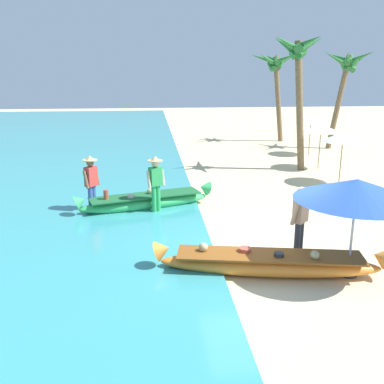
{
  "coord_description": "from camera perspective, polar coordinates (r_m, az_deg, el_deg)",
  "views": [
    {
      "loc": [
        -2.45,
        -9.15,
        4.15
      ],
      "look_at": [
        -1.34,
        2.28,
        0.9
      ],
      "focal_mm": 40.72,
      "sensor_mm": 36.0,
      "label": 1
    }
  ],
  "objects": [
    {
      "name": "ground_plane",
      "position": [
        10.34,
        8.71,
        -8.05
      ],
      "size": [
        80.0,
        80.0,
        0.0
      ],
      "primitive_type": "plane",
      "color": "beige"
    },
    {
      "name": "boat_orange_foreground",
      "position": [
        9.32,
        10.03,
        -9.18
      ],
      "size": [
        4.87,
        1.54,
        0.74
      ],
      "color": "orange",
      "rests_on": "ground"
    },
    {
      "name": "boat_green_midground",
      "position": [
        13.33,
        -6.1,
        -1.25
      ],
      "size": [
        4.26,
        1.85,
        0.76
      ],
      "color": "#38B760",
      "rests_on": "ground"
    },
    {
      "name": "person_vendor_hatted",
      "position": [
        12.67,
        -4.79,
        1.44
      ],
      "size": [
        0.57,
        0.45,
        1.76
      ],
      "color": "green",
      "rests_on": "ground"
    },
    {
      "name": "person_tourist_customer",
      "position": [
        10.03,
        13.98,
        -3.35
      ],
      "size": [
        0.54,
        0.52,
        1.67
      ],
      "color": "#333842",
      "rests_on": "ground"
    },
    {
      "name": "person_vendor_assistant",
      "position": [
        13.17,
        -13.07,
        1.54
      ],
      "size": [
        0.48,
        0.56,
        1.73
      ],
      "color": "#3D5BA8",
      "rests_on": "ground"
    },
    {
      "name": "patio_umbrella_large",
      "position": [
        9.19,
        20.77,
        0.26
      ],
      "size": [
        2.46,
        2.46,
        2.07
      ],
      "color": "#B7B7BC",
      "rests_on": "ground"
    },
    {
      "name": "parasol_row_0",
      "position": [
        17.0,
        19.18,
        6.8
      ],
      "size": [
        1.6,
        1.6,
        1.91
      ],
      "color": "#8E6B47",
      "rests_on": "ground"
    },
    {
      "name": "parasol_row_1",
      "position": [
        19.39,
        16.55,
        8.02
      ],
      "size": [
        1.6,
        1.6,
        1.91
      ],
      "color": "#8E6B47",
      "rests_on": "ground"
    },
    {
      "name": "parasol_row_2",
      "position": [
        22.52,
        15.33,
        9.11
      ],
      "size": [
        1.6,
        1.6,
        1.91
      ],
      "color": "#8E6B47",
      "rests_on": "ground"
    },
    {
      "name": "palm_tree_tall_inland",
      "position": [
        26.34,
        10.91,
        15.65
      ],
      "size": [
        2.73,
        2.7,
        5.17
      ],
      "color": "brown",
      "rests_on": "ground"
    },
    {
      "name": "palm_tree_leaning_seaward",
      "position": [
        18.71,
        13.72,
        16.09
      ],
      "size": [
        2.42,
        2.83,
        5.55
      ],
      "color": "brown",
      "rests_on": "ground"
    },
    {
      "name": "palm_tree_mid_cluster",
      "position": [
        24.88,
        19.57,
        14.97
      ],
      "size": [
        2.73,
        2.78,
        5.21
      ],
      "color": "brown",
      "rests_on": "ground"
    }
  ]
}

